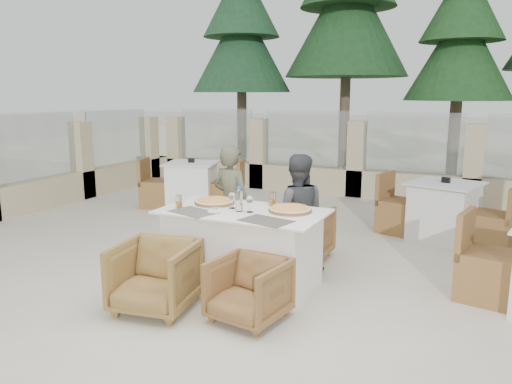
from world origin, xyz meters
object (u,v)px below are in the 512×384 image
at_px(armchair_near_right, 249,290).
at_px(bg_table_b, 444,212).
at_px(pizza_left, 215,201).
at_px(wine_glass_centre, 232,199).
at_px(beer_glass_left, 179,201).
at_px(olive_dish, 215,210).
at_px(beer_glass_right, 273,199).
at_px(diner_right, 297,214).
at_px(pizza_right, 290,209).
at_px(water_bottle, 239,199).
at_px(dining_table, 243,248).
at_px(bg_table_a, 192,185).
at_px(armchair_near_left, 155,276).
at_px(diner_left, 231,203).
at_px(armchair_far_right, 300,233).
at_px(wine_glass_near, 250,203).
at_px(armchair_far_left, 232,237).

xyz_separation_m(armchair_near_right, bg_table_b, (1.26, 3.18, 0.12)).
distance_m(pizza_left, wine_glass_centre, 0.29).
relative_size(beer_glass_left, olive_dish, 1.19).
xyz_separation_m(wine_glass_centre, armchair_near_right, (0.53, -0.72, -0.59)).
xyz_separation_m(beer_glass_right, diner_right, (0.16, 0.27, -0.20)).
relative_size(pizza_left, pizza_right, 0.98).
height_order(water_bottle, armchair_near_right, water_bottle).
bearing_deg(dining_table, bg_table_a, 130.63).
height_order(beer_glass_left, armchair_near_left, beer_glass_left).
bearing_deg(armchair_near_right, diner_left, 131.93).
bearing_deg(diner_right, wine_glass_centre, 27.49).
distance_m(wine_glass_centre, armchair_near_left, 1.09).
distance_m(armchair_near_left, bg_table_a, 4.04).
bearing_deg(armchair_far_right, water_bottle, 77.27).
distance_m(armchair_near_left, diner_right, 1.67).
relative_size(diner_left, bg_table_a, 0.81).
relative_size(olive_dish, armchair_near_right, 0.19).
distance_m(pizza_left, wine_glass_near, 0.53).
xyz_separation_m(dining_table, diner_right, (0.34, 0.58, 0.26)).
bearing_deg(pizza_right, armchair_near_left, -131.13).
bearing_deg(olive_dish, pizza_left, 120.79).
bearing_deg(wine_glass_centre, wine_glass_near, -18.35).
relative_size(wine_glass_centre, bg_table_b, 0.11).
bearing_deg(pizza_right, diner_left, 151.59).
relative_size(armchair_far_left, armchair_near_left, 0.88).
xyz_separation_m(olive_dish, armchair_far_left, (-0.26, 0.82, -0.52)).
xyz_separation_m(water_bottle, olive_dish, (-0.20, -0.12, -0.10)).
bearing_deg(diner_right, dining_table, 37.92).
bearing_deg(armchair_far_left, diner_left, 150.20).
bearing_deg(wine_glass_near, olive_dish, -158.62).
bearing_deg(bg_table_a, water_bottle, -67.68).
bearing_deg(wine_glass_near, pizza_right, 29.58).
relative_size(wine_glass_centre, armchair_far_left, 0.31).
height_order(beer_glass_left, diner_left, diner_left).
xyz_separation_m(pizza_left, diner_left, (-0.07, 0.50, -0.13)).
bearing_deg(beer_glass_left, pizza_left, 53.74).
bearing_deg(wine_glass_centre, diner_right, 48.89).
bearing_deg(armchair_near_left, bg_table_b, 49.41).
relative_size(wine_glass_centre, bg_table_a, 0.11).
bearing_deg(dining_table, wine_glass_near, -24.57).
height_order(wine_glass_near, armchair_near_left, wine_glass_near).
relative_size(wine_glass_centre, diner_right, 0.14).
height_order(dining_table, beer_glass_right, beer_glass_right).
distance_m(wine_glass_centre, wine_glass_near, 0.24).
bearing_deg(pizza_right, beer_glass_right, 147.50).
bearing_deg(olive_dish, water_bottle, 32.03).
relative_size(pizza_right, armchair_near_right, 0.71).
height_order(beer_glass_right, armchair_near_right, beer_glass_right).
relative_size(wine_glass_centre, armchair_far_right, 0.27).
distance_m(wine_glass_centre, beer_glass_right, 0.42).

